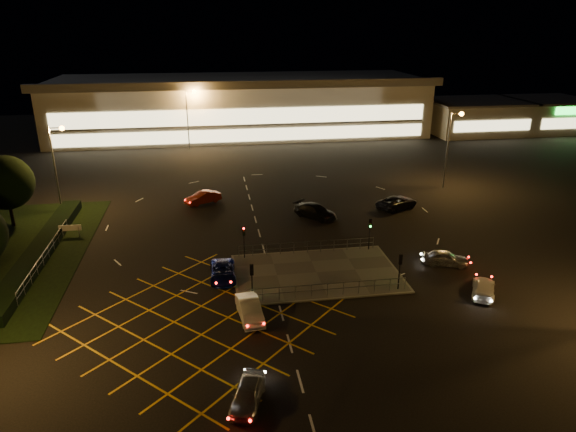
{
  "coord_description": "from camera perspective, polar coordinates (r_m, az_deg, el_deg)",
  "views": [
    {
      "loc": [
        -6.8,
        -41.45,
        20.64
      ],
      "look_at": [
        0.95,
        7.29,
        2.0
      ],
      "focal_mm": 32.0,
      "sensor_mm": 36.0,
      "label": 1
    }
  ],
  "objects": [
    {
      "name": "ground",
      "position": [
        46.8,
        0.26,
        -5.48
      ],
      "size": [
        180.0,
        180.0,
        0.0
      ],
      "primitive_type": "plane",
      "color": "black",
      "rests_on": "ground"
    },
    {
      "name": "pedestrian_island",
      "position": [
        45.36,
        3.18,
        -6.33
      ],
      "size": [
        14.0,
        9.0,
        0.12
      ],
      "primitive_type": "cube",
      "color": "#4C4944",
      "rests_on": "ground"
    },
    {
      "name": "hedge",
      "position": [
        54.03,
        -25.77,
        -3.38
      ],
      "size": [
        2.0,
        26.0,
        1.0
      ],
      "primitive_type": "cube",
      "color": "black",
      "rests_on": "ground"
    },
    {
      "name": "supermarket",
      "position": [
        104.76,
        -5.33,
        12.19
      ],
      "size": [
        72.0,
        26.5,
        10.5
      ],
      "color": "beige",
      "rests_on": "ground"
    },
    {
      "name": "retail_unit_a",
      "position": [
        110.44,
        20.01,
        10.39
      ],
      "size": [
        18.8,
        14.8,
        6.35
      ],
      "color": "beige",
      "rests_on": "ground"
    },
    {
      "name": "retail_unit_b",
      "position": [
        118.91,
        26.9,
        10.08
      ],
      "size": [
        14.8,
        14.8,
        6.35
      ],
      "color": "beige",
      "rests_on": "ground"
    },
    {
      "name": "streetlight_nw",
      "position": [
        63.35,
        -24.26,
        6.02
      ],
      "size": [
        1.78,
        0.56,
        10.03
      ],
      "color": "slate",
      "rests_on": "ground"
    },
    {
      "name": "streetlight_ne",
      "position": [
        70.36,
        17.73,
        8.17
      ],
      "size": [
        1.78,
        0.56,
        10.03
      ],
      "color": "slate",
      "rests_on": "ground"
    },
    {
      "name": "streetlight_far_left",
      "position": [
        90.59,
        -10.88,
        11.39
      ],
      "size": [
        1.78,
        0.56,
        10.03
      ],
      "color": "slate",
      "rests_on": "ground"
    },
    {
      "name": "streetlight_far_right",
      "position": [
        99.74,
        13.29,
        12.04
      ],
      "size": [
        1.78,
        0.56,
        10.03
      ],
      "color": "slate",
      "rests_on": "ground"
    },
    {
      "name": "signal_sw",
      "position": [
        39.99,
        -4.04,
        -6.56
      ],
      "size": [
        0.28,
        0.3,
        3.15
      ],
      "rotation": [
        0.0,
        0.0,
        3.14
      ],
      "color": "black",
      "rests_on": "pedestrian_island"
    },
    {
      "name": "signal_se",
      "position": [
        42.54,
        12.34,
        -5.26
      ],
      "size": [
        0.28,
        0.3,
        3.15
      ],
      "rotation": [
        0.0,
        0.0,
        3.14
      ],
      "color": "black",
      "rests_on": "pedestrian_island"
    },
    {
      "name": "signal_nw",
      "position": [
        47.21,
        -4.93,
        -2.16
      ],
      "size": [
        0.28,
        0.3,
        3.15
      ],
      "color": "black",
      "rests_on": "pedestrian_island"
    },
    {
      "name": "signal_ne",
      "position": [
        49.4,
        9.08,
        -1.29
      ],
      "size": [
        0.28,
        0.3,
        3.15
      ],
      "color": "black",
      "rests_on": "pedestrian_island"
    },
    {
      "name": "tree_c",
      "position": [
        61.4,
        -28.91,
        3.27
      ],
      "size": [
        5.76,
        5.76,
        7.84
      ],
      "color": "black",
      "rests_on": "ground"
    },
    {
      "name": "car_near_silver",
      "position": [
        31.24,
        -4.51,
        -19.09
      ],
      "size": [
        2.72,
        4.28,
        1.36
      ],
      "primitive_type": "imported",
      "rotation": [
        0.0,
        0.0,
        5.98
      ],
      "color": "#B7BABF",
      "rests_on": "ground"
    },
    {
      "name": "car_queue_white",
      "position": [
        38.74,
        -4.28,
        -10.33
      ],
      "size": [
        1.98,
        4.48,
        1.43
      ],
      "primitive_type": "imported",
      "rotation": [
        0.0,
        0.0,
        0.11
      ],
      "color": "silver",
      "rests_on": "ground"
    },
    {
      "name": "car_left_blue",
      "position": [
        44.57,
        -7.26,
        -6.15
      ],
      "size": [
        2.17,
        4.62,
        1.28
      ],
      "primitive_type": "imported",
      "rotation": [
        0.0,
        0.0,
        6.27
      ],
      "color": "#0E1656",
      "rests_on": "ground"
    },
    {
      "name": "car_far_dkgrey",
      "position": [
        57.82,
        3.06,
        0.55
      ],
      "size": [
        5.05,
        5.36,
        1.52
      ],
      "primitive_type": "imported",
      "rotation": [
        0.0,
        0.0,
        0.71
      ],
      "color": "black",
      "rests_on": "ground"
    },
    {
      "name": "car_right_silver",
      "position": [
        48.67,
        17.1,
        -4.48
      ],
      "size": [
        4.39,
        2.91,
        1.39
      ],
      "primitive_type": "imported",
      "rotation": [
        0.0,
        0.0,
        1.23
      ],
      "color": "#A6A9AD",
      "rests_on": "ground"
    },
    {
      "name": "car_circ_red",
      "position": [
        63.21,
        -9.43,
        2.04
      ],
      "size": [
        4.59,
        3.48,
        1.45
      ],
      "primitive_type": "imported",
      "rotation": [
        0.0,
        0.0,
        5.22
      ],
      "color": "maroon",
      "rests_on": "ground"
    },
    {
      "name": "car_east_grey",
      "position": [
        62.03,
        12.02,
        1.51
      ],
      "size": [
        5.84,
        4.65,
        1.48
      ],
      "primitive_type": "imported",
      "rotation": [
        0.0,
        0.0,
        2.06
      ],
      "color": "black",
      "rests_on": "ground"
    },
    {
      "name": "car_approach_white",
      "position": [
        44.63,
        20.9,
        -7.46
      ],
      "size": [
        3.56,
        4.5,
        1.22
      ],
      "primitive_type": "imported",
      "rotation": [
        0.0,
        0.0,
        2.63
      ],
      "color": "#BABABA",
      "rests_on": "ground"
    }
  ]
}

